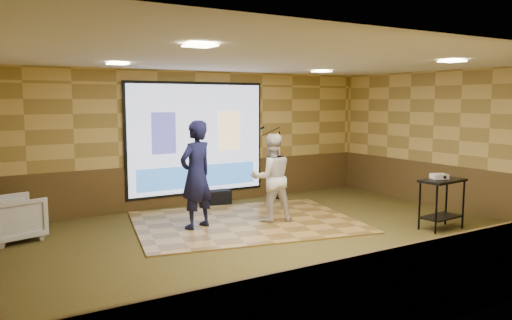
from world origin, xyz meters
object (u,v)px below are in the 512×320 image
player_left (196,175)px  duffel_bag (219,197)px  projector_screen (197,140)px  av_table (442,195)px  dance_floor (246,222)px  mic_stand (277,178)px  player_right (272,178)px  banquet_chair (14,218)px  projector (439,176)px

player_left → duffel_bag: (1.39, 1.82, -0.86)m
projector_screen → av_table: size_ratio=3.59×
dance_floor → av_table: (2.82, -2.28, 0.63)m
dance_floor → mic_stand: (1.86, 1.70, 0.48)m
player_left → av_table: size_ratio=2.13×
duffel_bag → player_right: bearing=-88.2°
av_table → banquet_chair: (-6.76, 3.23, -0.26)m
projector → duffel_bag: projector is taller
projector_screen → mic_stand: 2.19m
projector_screen → dance_floor: (0.06, -2.05, -1.46)m
mic_stand → duffel_bag: size_ratio=3.50×
player_left → projector: (3.84, -2.23, -0.04)m
mic_stand → player_right: bearing=-121.0°
projector → mic_stand: (-0.96, 3.89, -0.48)m
banquet_chair → dance_floor: bearing=-118.3°
mic_stand → banquet_chair: bearing=-167.4°
projector_screen → player_right: projector_screen is taller
projector_screen → duffel_bag: projector_screen is taller
mic_stand → duffel_bag: 1.53m
av_table → mic_stand: 4.09m
projector_screen → player_right: bearing=-77.6°
av_table → duffel_bag: bearing=120.6°
player_right → projector: 3.09m
dance_floor → projector: projector is taller
av_table → mic_stand: mic_stand is taller
player_right → mic_stand: size_ratio=0.97×
dance_floor → player_left: (-1.01, 0.04, 1.00)m
player_right → banquet_chair: 4.57m
player_left → duffel_bag: 2.45m
dance_floor → banquet_chair: 4.07m
projector → banquet_chair: (-6.76, 3.15, -0.59)m
projector_screen → av_table: 5.26m
projector_screen → player_left: size_ratio=1.69×
player_left → player_right: 1.49m
av_table → duffel_bag: 4.83m
av_table → projector: size_ratio=3.40×
projector_screen → banquet_chair: 4.17m
banquet_chair → duffel_bag: 4.41m
projector_screen → av_table: bearing=-56.3°
dance_floor → mic_stand: mic_stand is taller
player_left → dance_floor: bearing=157.8°
projector_screen → dance_floor: projector_screen is taller
player_left → player_right: player_left is taller
dance_floor → av_table: 3.68m
projector → mic_stand: 4.04m
dance_floor → banquet_chair: (-3.94, 0.95, 0.37)m
projector_screen → projector: bearing=-55.8°
mic_stand → banquet_chair: size_ratio=2.08×
banquet_chair → player_right: bearing=-119.9°
projector_screen → dance_floor: bearing=-88.2°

